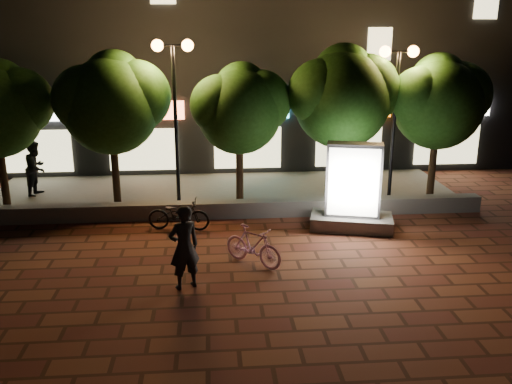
{
  "coord_description": "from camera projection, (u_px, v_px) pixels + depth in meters",
  "views": [
    {
      "loc": [
        -0.41,
        -12.08,
        5.62
      ],
      "look_at": [
        0.71,
        1.5,
        1.53
      ],
      "focal_mm": 38.74,
      "sensor_mm": 36.0,
      "label": 1
    }
  ],
  "objects": [
    {
      "name": "tree_mid",
      "position": [
        241.0,
        106.0,
        17.51
      ],
      "size": [
        3.24,
        2.7,
        4.5
      ],
      "color": "#301F12",
      "rests_on": "sidewalk"
    },
    {
      "name": "tree_left",
      "position": [
        112.0,
        100.0,
        17.13
      ],
      "size": [
        3.6,
        3.0,
        4.89
      ],
      "color": "#301F12",
      "rests_on": "sidewalk"
    },
    {
      "name": "pedestrian",
      "position": [
        36.0,
        168.0,
        18.74
      ],
      "size": [
        0.86,
        1.02,
        1.88
      ],
      "primitive_type": "imported",
      "rotation": [
        0.0,
        0.0,
        1.39
      ],
      "color": "black",
      "rests_on": "sidewalk"
    },
    {
      "name": "street_lamp_left",
      "position": [
        174.0,
        81.0,
        16.87
      ],
      "size": [
        1.26,
        0.36,
        5.18
      ],
      "color": "black",
      "rests_on": "sidewalk"
    },
    {
      "name": "street_lamp_right",
      "position": [
        397.0,
        84.0,
        17.46
      ],
      "size": [
        1.26,
        0.36,
        4.98
      ],
      "color": "black",
      "rests_on": "sidewalk"
    },
    {
      "name": "scooter_pink",
      "position": [
        253.0,
        246.0,
        13.45
      ],
      "size": [
        1.55,
        1.46,
        1.0
      ],
      "primitive_type": "imported",
      "rotation": [
        0.0,
        0.0,
        0.84
      ],
      "color": "#F6A8DF",
      "rests_on": "ground"
    },
    {
      "name": "building_block",
      "position": [
        218.0,
        42.0,
        24.15
      ],
      "size": [
        28.0,
        8.12,
        11.3
      ],
      "color": "black",
      "rests_on": "ground"
    },
    {
      "name": "ad_kiosk",
      "position": [
        353.0,
        195.0,
        15.76
      ],
      "size": [
        2.54,
        1.7,
        2.52
      ],
      "color": "#62605B",
      "rests_on": "ground"
    },
    {
      "name": "retaining_wall",
      "position": [
        226.0,
        209.0,
        16.93
      ],
      "size": [
        16.0,
        0.45,
        0.5
      ],
      "primitive_type": "cube",
      "color": "#62605B",
      "rests_on": "ground"
    },
    {
      "name": "tree_far_right",
      "position": [
        440.0,
        99.0,
        17.98
      ],
      "size": [
        3.48,
        2.9,
        4.76
      ],
      "color": "#301F12",
      "rests_on": "sidewalk"
    },
    {
      "name": "sidewalk",
      "position": [
        224.0,
        192.0,
        19.37
      ],
      "size": [
        16.0,
        5.0,
        0.08
      ],
      "primitive_type": "cube",
      "color": "#62605B",
      "rests_on": "ground"
    },
    {
      "name": "ground",
      "position": [
        231.0,
        272.0,
        13.18
      ],
      "size": [
        80.0,
        80.0,
        0.0
      ],
      "primitive_type": "plane",
      "color": "#5C2E1C",
      "rests_on": "ground"
    },
    {
      "name": "tree_right",
      "position": [
        343.0,
        94.0,
        17.68
      ],
      "size": [
        3.72,
        3.1,
        5.07
      ],
      "color": "#301F12",
      "rests_on": "sidewalk"
    },
    {
      "name": "scooter_parked",
      "position": [
        179.0,
        214.0,
        15.8
      ],
      "size": [
        1.86,
        0.91,
        0.93
      ],
      "primitive_type": "imported",
      "rotation": [
        0.0,
        0.0,
        1.4
      ],
      "color": "black",
      "rests_on": "ground"
    },
    {
      "name": "rider",
      "position": [
        184.0,
        247.0,
        12.13
      ],
      "size": [
        0.84,
        0.72,
        1.94
      ],
      "primitive_type": "imported",
      "rotation": [
        0.0,
        0.0,
        3.58
      ],
      "color": "black",
      "rests_on": "ground"
    }
  ]
}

